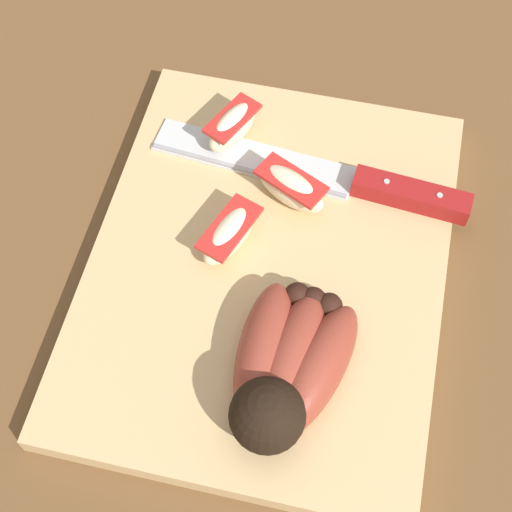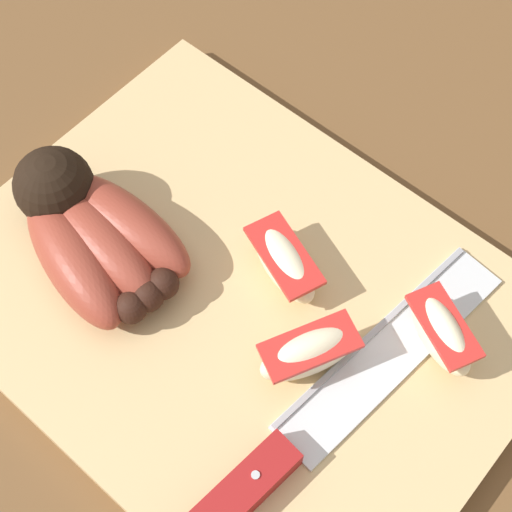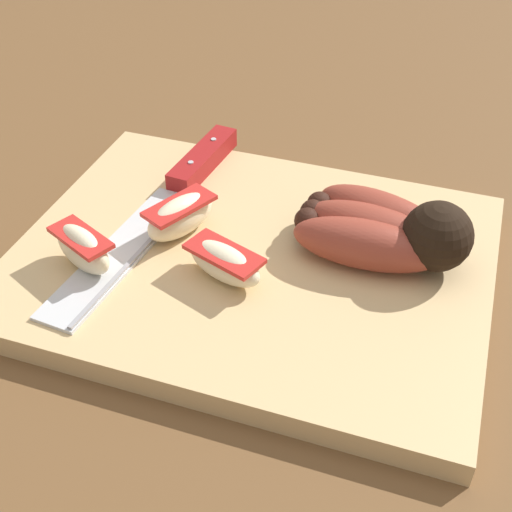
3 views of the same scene
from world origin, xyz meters
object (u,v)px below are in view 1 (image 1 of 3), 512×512
object	(u,v)px
apple_wedge_near	(290,187)
banana_bunch	(286,369)
chefs_knife	(355,182)
apple_wedge_middle	(233,126)
apple_wedge_far	(230,233)

from	to	relation	value
apple_wedge_near	banana_bunch	bearing A→B (deg)	10.30
banana_bunch	chefs_knife	distance (m)	0.19
chefs_knife	apple_wedge_near	xyz separation A→B (m)	(0.03, -0.05, 0.01)
apple_wedge_near	apple_wedge_middle	size ratio (longest dim) A/B	1.10
apple_wedge_middle	apple_wedge_near	bearing A→B (deg)	49.51
banana_bunch	apple_wedge_middle	world-z (taller)	banana_bunch
banana_bunch	chefs_knife	bearing A→B (deg)	173.11
apple_wedge_far	apple_wedge_near	bearing A→B (deg)	143.59
apple_wedge_near	apple_wedge_middle	xyz separation A→B (m)	(-0.05, -0.06, 0.00)
banana_bunch	apple_wedge_far	size ratio (longest dim) A/B	1.96
apple_wedge_middle	apple_wedge_far	xyz separation A→B (m)	(0.11, 0.02, -0.00)
chefs_knife	apple_wedge_middle	distance (m)	0.12
chefs_knife	apple_wedge_middle	xyz separation A→B (m)	(-0.03, -0.11, 0.01)
banana_bunch	apple_wedge_middle	size ratio (longest dim) A/B	2.19
chefs_knife	apple_wedge_near	distance (m)	0.06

